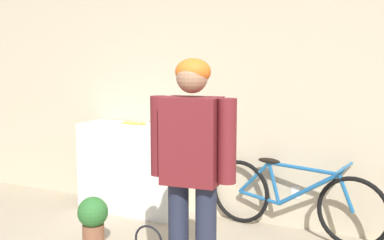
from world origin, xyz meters
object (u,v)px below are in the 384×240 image
(person, at_px, (192,156))
(bicycle, at_px, (292,198))
(banana, at_px, (134,123))
(potted_plant, at_px, (93,219))

(person, xyz_separation_m, bicycle, (0.39, 1.34, -0.62))
(person, bearing_deg, bicycle, 68.55)
(banana, bearing_deg, person, -45.35)
(bicycle, xyz_separation_m, potted_plant, (-1.46, -1.04, -0.08))
(potted_plant, bearing_deg, bicycle, 35.55)
(bicycle, bearing_deg, potted_plant, -134.34)
(banana, height_order, potted_plant, banana)
(bicycle, bearing_deg, person, -96.20)
(banana, relative_size, potted_plant, 0.69)
(person, bearing_deg, potted_plant, 159.41)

